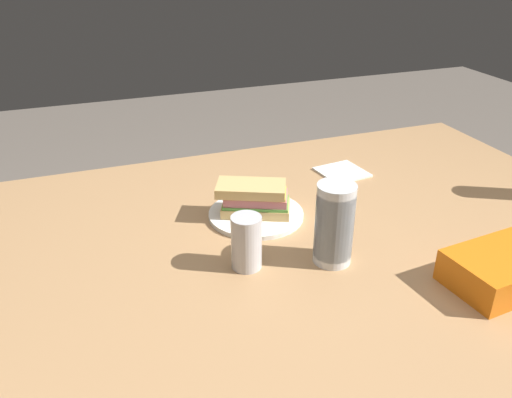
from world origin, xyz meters
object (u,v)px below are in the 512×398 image
Objects in this scene: sandwich at (254,198)px; dining_table at (270,273)px; paper_plate at (256,214)px; chip_bag at (504,269)px; soda_can_silver at (246,242)px; plastic_cup_stack at (334,224)px.

dining_table is at bearing 83.93° from sandwich.
dining_table is 0.17m from paper_plate.
chip_bag reaches higher than dining_table.
paper_plate is at bearing 124.94° from chip_bag.
chip_bag is at bearing 153.42° from soda_can_silver.
plastic_cup_stack reaches higher than soda_can_silver.
plastic_cup_stack reaches higher than chip_bag.
plastic_cup_stack is at bearing 166.78° from soda_can_silver.
sandwich is 0.59m from chip_bag.
plastic_cup_stack is (-0.09, 0.25, 0.04)m from sandwich.
dining_table is 10.12× the size of plastic_cup_stack.
plastic_cup_stack is 0.19m from soda_can_silver.
sandwich is at bearing 125.26° from chip_bag.
soda_can_silver reaches higher than chip_bag.
paper_plate is 1.31× the size of plastic_cup_stack.
plastic_cup_stack is (0.29, -0.19, 0.06)m from chip_bag.
paper_plate is 0.58m from chip_bag.
plastic_cup_stack is at bearing 109.74° from paper_plate.
paper_plate is 0.23m from soda_can_silver.
paper_plate is 1.05× the size of chip_bag.
sandwich is at bearing 1.90° from paper_plate.
sandwich is 0.22m from soda_can_silver.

